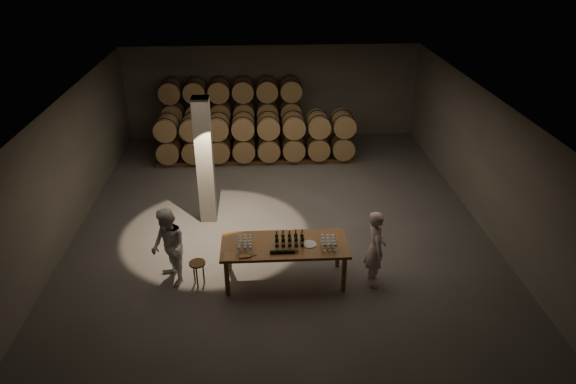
{
  "coord_description": "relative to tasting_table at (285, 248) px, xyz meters",
  "views": [
    {
      "loc": [
        -0.44,
        -11.31,
        6.64
      ],
      "look_at": [
        0.18,
        -0.58,
        1.1
      ],
      "focal_mm": 32.0,
      "sensor_mm": 36.0,
      "label": 1
    }
  ],
  "objects": [
    {
      "name": "pen",
      "position": [
        -0.64,
        -0.4,
        0.11
      ],
      "size": [
        0.14,
        0.05,
        0.01
      ],
      "primitive_type": "cylinder",
      "rotation": [
        0.0,
        1.57,
        0.3
      ],
      "color": "black",
      "rests_on": "tasting_table"
    },
    {
      "name": "plate",
      "position": [
        0.5,
        -0.05,
        0.11
      ],
      "size": [
        0.29,
        0.29,
        0.02
      ],
      "primitive_type": "cylinder",
      "color": "silver",
      "rests_on": "tasting_table"
    },
    {
      "name": "room",
      "position": [
        -1.8,
        2.7,
        0.8
      ],
      "size": [
        12.0,
        12.0,
        12.0
      ],
      "color": "#595653",
      "rests_on": "ground"
    },
    {
      "name": "glass_cluster_right",
      "position": [
        0.89,
        -0.12,
        0.23
      ],
      "size": [
        0.31,
        0.42,
        0.17
      ],
      "color": "silver",
      "rests_on": "tasting_table"
    },
    {
      "name": "person_woman",
      "position": [
        -2.37,
        0.09,
        0.06
      ],
      "size": [
        0.96,
        1.04,
        1.7
      ],
      "primitive_type": "imported",
      "rotation": [
        0.0,
        0.0,
        -1.07
      ],
      "color": "white",
      "rests_on": "ground"
    },
    {
      "name": "barrel_stack_back",
      "position": [
        -1.35,
        7.7,
        0.4
      ],
      "size": [
        4.7,
        0.95,
        2.31
      ],
      "color": "#55371D",
      "rests_on": "ground"
    },
    {
      "name": "notebook_corner",
      "position": [
        -1.1,
        -0.43,
        0.12
      ],
      "size": [
        0.24,
        0.3,
        0.02
      ],
      "primitive_type": "cube",
      "rotation": [
        0.0,
        0.0,
        -0.04
      ],
      "color": "#996637",
      "rests_on": "tasting_table"
    },
    {
      "name": "bottle_cluster",
      "position": [
        0.1,
        -0.01,
        0.21
      ],
      "size": [
        0.59,
        0.22,
        0.3
      ],
      "color": "black",
      "rests_on": "tasting_table"
    },
    {
      "name": "glass_cluster_left",
      "position": [
        -0.81,
        -0.06,
        0.22
      ],
      "size": [
        0.3,
        0.52,
        0.16
      ],
      "color": "silver",
      "rests_on": "tasting_table"
    },
    {
      "name": "person_man",
      "position": [
        1.84,
        -0.2,
        0.05
      ],
      "size": [
        0.42,
        0.63,
        1.7
      ],
      "primitive_type": "imported",
      "rotation": [
        0.0,
        0.0,
        1.59
      ],
      "color": "silver",
      "rests_on": "ground"
    },
    {
      "name": "barrel_stack_front",
      "position": [
        -0.57,
        6.3,
        0.03
      ],
      "size": [
        6.26,
        0.95,
        1.57
      ],
      "color": "#55371D",
      "rests_on": "ground"
    },
    {
      "name": "lying_bottles",
      "position": [
        -0.05,
        -0.33,
        0.14
      ],
      "size": [
        0.58,
        0.07,
        0.07
      ],
      "color": "black",
      "rests_on": "tasting_table"
    },
    {
      "name": "tasting_table",
      "position": [
        0.0,
        0.0,
        0.0
      ],
      "size": [
        2.6,
        1.1,
        0.9
      ],
      "color": "brown",
      "rests_on": "ground"
    },
    {
      "name": "stool",
      "position": [
        -1.8,
        -0.07,
        -0.34
      ],
      "size": [
        0.34,
        0.34,
        0.56
      ],
      "rotation": [
        0.0,
        0.0,
        -0.12
      ],
      "color": "#55371D",
      "rests_on": "ground"
    },
    {
      "name": "notebook_near",
      "position": [
        -0.81,
        -0.38,
        0.12
      ],
      "size": [
        0.25,
        0.21,
        0.03
      ],
      "primitive_type": "cube",
      "rotation": [
        0.0,
        0.0,
        0.13
      ],
      "color": "#996637",
      "rests_on": "tasting_table"
    }
  ]
}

